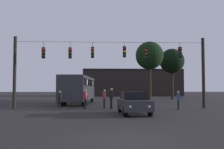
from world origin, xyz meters
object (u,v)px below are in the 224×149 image
object	(u,v)px
pedestrian_crossing_center	(104,98)
pedestrian_crossing_right	(85,98)
car_near_right	(134,102)
tree_behind_building	(150,56)
pedestrian_trailing	(111,97)
tree_left_silhouette	(172,61)
city_bus	(79,87)
pedestrian_near_bus	(60,99)
pedestrian_crossing_left	(178,99)

from	to	relation	value
pedestrian_crossing_center	pedestrian_crossing_right	size ratio (longest dim) A/B	1.00
car_near_right	tree_behind_building	distance (m)	20.14
pedestrian_trailing	tree_behind_building	distance (m)	16.45
tree_left_silhouette	pedestrian_crossing_center	bearing A→B (deg)	-122.48
city_bus	pedestrian_near_bus	xyz separation A→B (m)	(-1.00, -6.91, -1.01)
tree_behind_building	pedestrian_near_bus	bearing A→B (deg)	-126.01
city_bus	car_near_right	xyz separation A→B (m)	(4.74, -11.43, -1.07)
car_near_right	tree_behind_building	size ratio (longest dim) A/B	0.53
car_near_right	pedestrian_crossing_right	bearing A→B (deg)	128.88
pedestrian_near_bus	city_bus	bearing A→B (deg)	81.78
pedestrian_crossing_left	pedestrian_near_bus	xyz separation A→B (m)	(-9.85, 1.08, -0.00)
city_bus	pedestrian_crossing_left	xyz separation A→B (m)	(8.85, -7.98, -1.01)
pedestrian_crossing_right	pedestrian_near_bus	size ratio (longest dim) A/B	1.08
city_bus	tree_left_silhouette	distance (m)	17.75
city_bus	pedestrian_crossing_right	size ratio (longest dim) A/B	6.75
pedestrian_trailing	pedestrian_crossing_right	bearing A→B (deg)	179.78
city_bus	pedestrian_trailing	distance (m)	7.81
pedestrian_crossing_center	pedestrian_trailing	xyz separation A→B (m)	(0.58, -0.88, 0.08)
pedestrian_crossing_left	tree_behind_building	bearing A→B (deg)	88.03
pedestrian_near_bus	tree_behind_building	bearing A→B (deg)	53.99
pedestrian_crossing_center	pedestrian_near_bus	size ratio (longest dim) A/B	1.07
pedestrian_near_bus	pedestrian_crossing_left	bearing A→B (deg)	-6.24
pedestrian_trailing	pedestrian_near_bus	bearing A→B (deg)	178.85
pedestrian_crossing_left	tree_left_silhouette	bearing A→B (deg)	75.97
pedestrian_crossing_left	pedestrian_trailing	bearing A→B (deg)	169.75
car_near_right	pedestrian_trailing	xyz separation A→B (m)	(-1.36, 4.43, 0.22)
pedestrian_crossing_left	pedestrian_crossing_right	world-z (taller)	pedestrian_crossing_right
pedestrian_crossing_right	pedestrian_near_bus	distance (m)	2.16
pedestrian_crossing_left	tree_behind_building	distance (m)	16.31
city_bus	tree_left_silhouette	world-z (taller)	tree_left_silhouette
city_bus	tree_behind_building	xyz separation A→B (m)	(9.38, 7.37, 4.47)
city_bus	pedestrian_near_bus	size ratio (longest dim) A/B	7.26
pedestrian_crossing_center	pedestrian_trailing	world-z (taller)	pedestrian_trailing
pedestrian_crossing_left	tree_left_silhouette	world-z (taller)	tree_left_silhouette
pedestrian_trailing	tree_left_silhouette	world-z (taller)	tree_left_silhouette
pedestrian_crossing_center	pedestrian_crossing_right	bearing A→B (deg)	-152.02
pedestrian_crossing_right	car_near_right	bearing A→B (deg)	-51.12
car_near_right	pedestrian_trailing	world-z (taller)	pedestrian_trailing
pedestrian_crossing_left	pedestrian_crossing_right	size ratio (longest dim) A/B	0.93
city_bus	tree_left_silhouette	size ratio (longest dim) A/B	1.41
pedestrian_crossing_center	pedestrian_near_bus	xyz separation A→B (m)	(-3.79, -0.79, -0.07)
tree_left_silhouette	pedestrian_trailing	bearing A→B (deg)	-119.77
pedestrian_crossing_right	tree_left_silhouette	size ratio (longest dim) A/B	0.21
pedestrian_crossing_left	pedestrian_trailing	distance (m)	5.56
car_near_right	pedestrian_near_bus	bearing A→B (deg)	141.75
pedestrian_near_bus	tree_left_silhouette	world-z (taller)	tree_left_silhouette
car_near_right	pedestrian_near_bus	size ratio (longest dim) A/B	2.87
pedestrian_crossing_center	pedestrian_crossing_right	distance (m)	1.86
pedestrian_crossing_right	city_bus	bearing A→B (deg)	99.39
pedestrian_crossing_left	car_near_right	bearing A→B (deg)	-140.04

